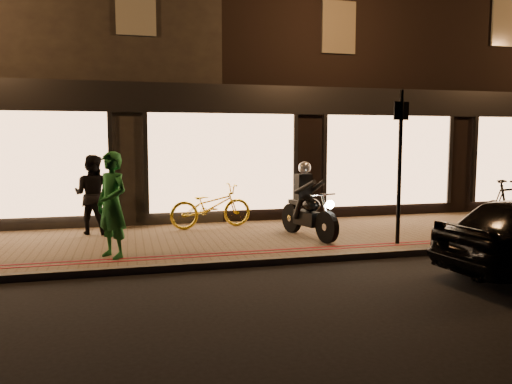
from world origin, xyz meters
TOP-DOWN VIEW (x-y plane):
  - ground at (0.00, 0.00)m, footprint 90.00×90.00m
  - sidewalk at (0.00, 2.00)m, footprint 50.00×4.00m
  - kerb_stone at (0.00, 0.05)m, footprint 50.00×0.14m
  - red_kerb_lines at (0.00, 0.55)m, footprint 50.00×0.26m
  - building_row at (-0.00, 8.99)m, footprint 48.00×10.11m
  - motorcycle at (1.37, 1.69)m, footprint 0.72×1.91m
  - sign_post at (2.87, 0.62)m, footprint 0.35×0.09m
  - bicycle_gold at (-0.42, 3.27)m, footprint 2.02×0.96m
  - bicycle_dark at (5.85, 1.03)m, footprint 2.06×1.07m
  - person_green at (-2.55, 0.81)m, footprint 0.77×0.80m
  - person_dark at (-3.03, 3.20)m, footprint 1.02×0.92m

SIDE VIEW (x-z plane):
  - ground at x=0.00m, z-range 0.00..0.00m
  - sidewalk at x=0.00m, z-range 0.00..0.12m
  - kerb_stone at x=0.00m, z-range 0.00..0.12m
  - red_kerb_lines at x=0.00m, z-range 0.12..0.13m
  - bicycle_gold at x=-0.42m, z-range 0.12..1.14m
  - bicycle_dark at x=5.85m, z-range 0.12..1.31m
  - motorcycle at x=1.37m, z-range -0.06..1.53m
  - person_dark at x=-3.03m, z-range 0.12..1.84m
  - person_green at x=-2.55m, z-range 0.12..1.97m
  - sign_post at x=2.87m, z-range 0.30..3.30m
  - building_row at x=0.00m, z-range 0.00..8.50m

